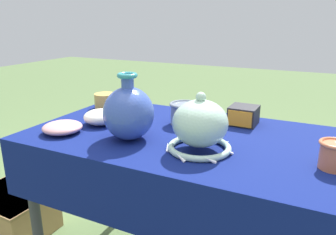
{
  "coord_description": "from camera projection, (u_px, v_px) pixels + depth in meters",
  "views": [
    {
      "loc": [
        0.47,
        -1.13,
        1.19
      ],
      "look_at": [
        -0.03,
        -0.1,
        0.84
      ],
      "focal_mm": 35.0,
      "sensor_mm": 36.0,
      "label": 1
    }
  ],
  "objects": [
    {
      "name": "wooden_crate",
      "position": [
        13.0,
        211.0,
        1.88
      ],
      "size": [
        0.45,
        0.36,
        0.24
      ],
      "rotation": [
        0.0,
        0.0,
        -0.04
      ],
      "color": "#A37A4C",
      "rests_on": "ground_plane"
    },
    {
      "name": "vase_dome_bell",
      "position": [
        200.0,
        127.0,
        1.11
      ],
      "size": [
        0.23,
        0.24,
        0.21
      ],
      "color": "#A8CCB7",
      "rests_on": "display_table"
    },
    {
      "name": "bowl_shallow_ivory",
      "position": [
        100.0,
        117.0,
        1.41
      ],
      "size": [
        0.14,
        0.14,
        0.07
      ],
      "primitive_type": "ellipsoid",
      "color": "white",
      "rests_on": "display_table"
    },
    {
      "name": "mosaic_tile_box",
      "position": [
        243.0,
        115.0,
        1.41
      ],
      "size": [
        0.12,
        0.12,
        0.08
      ],
      "rotation": [
        0.0,
        0.0,
        -0.02
      ],
      "color": "#232328",
      "rests_on": "display_table"
    },
    {
      "name": "vase_tall_bulbous",
      "position": [
        129.0,
        113.0,
        1.22
      ],
      "size": [
        0.19,
        0.19,
        0.25
      ],
      "color": "#3851A8",
      "rests_on": "display_table"
    },
    {
      "name": "cup_wide_terracotta",
      "position": [
        334.0,
        154.0,
        0.99
      ],
      "size": [
        0.1,
        0.1,
        0.09
      ],
      "color": "#BC6642",
      "rests_on": "display_table"
    },
    {
      "name": "cup_wide_slate",
      "position": [
        185.0,
        113.0,
        1.41
      ],
      "size": [
        0.13,
        0.13,
        0.09
      ],
      "color": "slate",
      "rests_on": "display_table"
    },
    {
      "name": "display_table",
      "position": [
        184.0,
        153.0,
        1.31
      ],
      "size": [
        1.24,
        0.72,
        0.75
      ],
      "color": "#38383D",
      "rests_on": "ground_plane"
    },
    {
      "name": "bowl_shallow_rose",
      "position": [
        62.0,
        127.0,
        1.31
      ],
      "size": [
        0.16,
        0.16,
        0.05
      ],
      "primitive_type": "ellipsoid",
      "color": "#D19399",
      "rests_on": "display_table"
    },
    {
      "name": "pot_squat_ochre",
      "position": [
        105.0,
        101.0,
        1.66
      ],
      "size": [
        0.11,
        0.11,
        0.07
      ],
      "primitive_type": "cylinder",
      "color": "gold",
      "rests_on": "display_table"
    }
  ]
}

